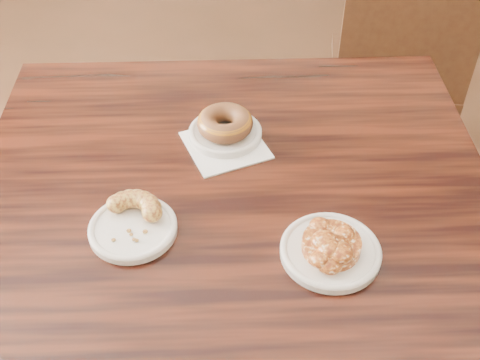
# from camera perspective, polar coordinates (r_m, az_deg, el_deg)

# --- Properties ---
(floor) EXTENTS (5.00, 5.00, 0.00)m
(floor) POSITION_cam_1_polar(r_m,az_deg,el_deg) (1.77, -1.95, -15.99)
(floor) COLOR black
(floor) RESTS_ON ground
(cafe_table) EXTENTS (1.13, 1.13, 0.75)m
(cafe_table) POSITION_cam_1_polar(r_m,az_deg,el_deg) (1.37, -0.46, -13.42)
(cafe_table) COLOR black
(cafe_table) RESTS_ON floor
(chair_far) EXTENTS (0.44, 0.44, 0.90)m
(chair_far) POSITION_cam_1_polar(r_m,az_deg,el_deg) (2.03, 14.21, 9.91)
(chair_far) COLOR black
(chair_far) RESTS_ON floor
(napkin) EXTENTS (0.20, 0.20, 0.00)m
(napkin) POSITION_cam_1_polar(r_m,az_deg,el_deg) (1.20, -1.38, 3.32)
(napkin) COLOR white
(napkin) RESTS_ON cafe_table
(plate_donut) EXTENTS (0.15, 0.15, 0.01)m
(plate_donut) POSITION_cam_1_polar(r_m,az_deg,el_deg) (1.22, -1.41, 4.48)
(plate_donut) COLOR silver
(plate_donut) RESTS_ON napkin
(plate_cruller) EXTENTS (0.15, 0.15, 0.01)m
(plate_cruller) POSITION_cam_1_polar(r_m,az_deg,el_deg) (1.05, -10.12, -4.57)
(plate_cruller) COLOR white
(plate_cruller) RESTS_ON cafe_table
(plate_fritter) EXTENTS (0.17, 0.17, 0.01)m
(plate_fritter) POSITION_cam_1_polar(r_m,az_deg,el_deg) (1.01, 8.56, -6.73)
(plate_fritter) COLOR silver
(plate_fritter) RESTS_ON cafe_table
(glazed_donut) EXTENTS (0.11, 0.11, 0.04)m
(glazed_donut) POSITION_cam_1_polar(r_m,az_deg,el_deg) (1.20, -1.43, 5.44)
(glazed_donut) COLOR #935D15
(glazed_donut) RESTS_ON plate_donut
(apple_fritter) EXTENTS (0.13, 0.13, 0.03)m
(apple_fritter) POSITION_cam_1_polar(r_m,az_deg,el_deg) (0.99, 8.69, -5.91)
(apple_fritter) COLOR #471807
(apple_fritter) RESTS_ON plate_fritter
(cruller_fragment) EXTENTS (0.12, 0.12, 0.03)m
(cruller_fragment) POSITION_cam_1_polar(r_m,az_deg,el_deg) (1.03, -10.26, -3.74)
(cruller_fragment) COLOR #612F13
(cruller_fragment) RESTS_ON plate_cruller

